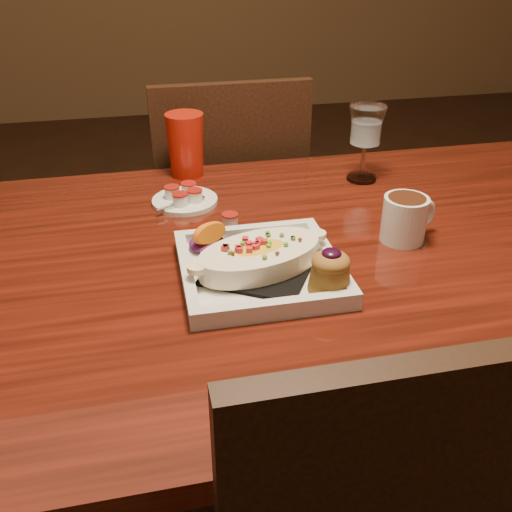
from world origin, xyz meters
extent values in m
cube|color=maroon|center=(0.00, 0.00, 0.73)|extent=(1.50, 0.90, 0.04)
cylinder|color=black|center=(0.67, 0.37, 0.35)|extent=(0.07, 0.07, 0.71)
cube|color=black|center=(0.00, 0.70, 0.45)|extent=(0.42, 0.42, 0.04)
cylinder|color=black|center=(0.17, 0.87, 0.23)|extent=(0.04, 0.04, 0.45)
cylinder|color=black|center=(-0.17, 0.87, 0.23)|extent=(0.04, 0.04, 0.45)
cylinder|color=black|center=(0.17, 0.53, 0.23)|extent=(0.04, 0.04, 0.45)
cylinder|color=black|center=(-0.17, 0.53, 0.23)|extent=(0.04, 0.04, 0.45)
cube|color=black|center=(0.00, 0.51, 0.70)|extent=(0.40, 0.03, 0.46)
cube|color=white|center=(-0.06, -0.06, 0.76)|extent=(0.26, 0.26, 0.01)
cube|color=black|center=(-0.06, -0.06, 0.77)|extent=(0.22, 0.22, 0.01)
ellipsoid|color=yellow|center=(-0.06, -0.06, 0.79)|extent=(0.21, 0.15, 0.04)
ellipsoid|color=#50124C|center=(-0.13, 0.02, 0.77)|extent=(0.07, 0.07, 0.02)
cone|color=#9B6927|center=(0.03, -0.15, 0.79)|extent=(0.07, 0.07, 0.05)
ellipsoid|color=#9B6927|center=(0.03, -0.15, 0.81)|extent=(0.06, 0.06, 0.03)
ellipsoid|color=black|center=(0.03, -0.15, 0.83)|extent=(0.03, 0.03, 0.01)
cylinder|color=white|center=(0.23, 0.00, 0.79)|extent=(0.08, 0.08, 0.08)
cylinder|color=#36190E|center=(0.23, 0.00, 0.83)|extent=(0.07, 0.07, 0.02)
torus|color=white|center=(0.27, 0.01, 0.79)|extent=(0.06, 0.03, 0.06)
cylinder|color=silver|center=(0.26, 0.29, 0.75)|extent=(0.07, 0.07, 0.01)
cylinder|color=silver|center=(0.26, 0.29, 0.79)|extent=(0.01, 0.01, 0.08)
cone|color=silver|center=(0.26, 0.29, 0.88)|extent=(0.08, 0.08, 0.09)
cylinder|color=white|center=(-0.15, 0.25, 0.75)|extent=(0.14, 0.14, 0.01)
cylinder|color=white|center=(-0.17, 0.26, 0.77)|extent=(0.03, 0.03, 0.02)
cylinder|color=#AA1C15|center=(-0.17, 0.26, 0.78)|extent=(0.03, 0.03, 0.00)
cylinder|color=white|center=(-0.14, 0.27, 0.77)|extent=(0.03, 0.03, 0.02)
cylinder|color=#AA1C15|center=(-0.14, 0.27, 0.78)|extent=(0.03, 0.03, 0.00)
cylinder|color=white|center=(-0.13, 0.23, 0.77)|extent=(0.03, 0.03, 0.02)
cylinder|color=#AA1C15|center=(-0.13, 0.23, 0.78)|extent=(0.03, 0.03, 0.00)
cylinder|color=white|center=(-0.16, 0.22, 0.77)|extent=(0.03, 0.03, 0.02)
cylinder|color=#AA1C15|center=(-0.16, 0.22, 0.78)|extent=(0.03, 0.03, 0.00)
cylinder|color=white|center=(-0.08, 0.12, 0.76)|extent=(0.03, 0.03, 0.02)
cylinder|color=#AA1C15|center=(-0.08, 0.12, 0.77)|extent=(0.03, 0.03, 0.00)
cone|color=#B91B0D|center=(-0.13, 0.40, 0.82)|extent=(0.09, 0.09, 0.14)
camera|label=1|loc=(-0.24, -0.85, 1.26)|focal=40.00mm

